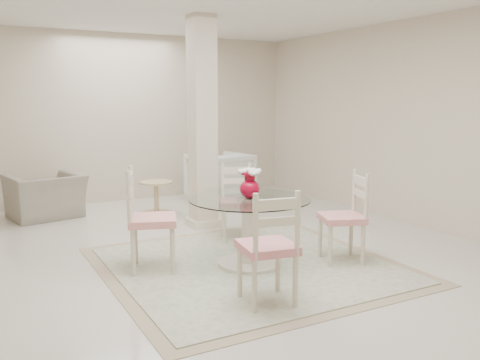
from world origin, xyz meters
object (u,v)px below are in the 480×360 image
dining_chair_east (348,210)px  armchair_white (220,177)px  recliner_taupe (46,196)px  side_table (157,199)px  dining_chair_west (145,212)px  dining_chair_south (270,240)px  dining_table (249,232)px  red_vase (250,183)px  column (202,124)px  dining_chair_north (237,196)px

dining_chair_east → armchair_white: size_ratio=1.17×
recliner_taupe → side_table: (1.43, -0.56, -0.08)m
dining_chair_west → dining_chair_south: 1.45m
dining_chair_west → dining_table: bearing=-90.9°
red_vase → dining_chair_east: bearing=-20.7°
dining_chair_south → dining_chair_west: bearing=-56.0°
dining_chair_east → dining_chair_south: bearing=-44.9°
recliner_taupe → side_table: bearing=146.3°
column → dining_chair_west: bearing=-132.1°
armchair_white → dining_table: bearing=59.9°
red_vase → dining_chair_north: bearing=69.3°
dining_chair_west → armchair_white: dining_chair_west is taller
recliner_taupe → armchair_white: size_ratio=1.08×
dining_chair_south → recliner_taupe: dining_chair_south is taller
red_vase → dining_chair_south: (-0.35, -0.95, -0.29)m
dining_chair_north → dining_chair_south: (-0.71, -1.90, 0.04)m
side_table → dining_table: bearing=-88.5°
column → side_table: size_ratio=5.51×
red_vase → dining_table: bearing=146.3°
armchair_white → dining_chair_east: bearing=77.3°
recliner_taupe → dining_chair_south: bearing=93.3°
dining_chair_east → armchair_white: (0.21, 3.41, -0.14)m
dining_table → dining_chair_east: (0.95, -0.36, 0.19)m
red_vase → dining_chair_south: size_ratio=0.28×
dining_chair_north → red_vase: bearing=-87.3°
column → red_vase: column is taller
dining_chair_east → dining_chair_south: dining_chair_south is taller
red_vase → dining_chair_west: dining_chair_west is taller
red_vase → side_table: 2.70m
dining_table → dining_chair_west: 1.05m
dining_chair_north → armchair_white: (0.79, 2.10, -0.12)m
column → dining_chair_north: 1.13m
red_vase → dining_chair_north: size_ratio=0.30×
column → dining_chair_west: 1.97m
column → dining_chair_south: size_ratio=2.54×
recliner_taupe → red_vase: bearing=103.0°
dining_chair_east → dining_table: bearing=-90.3°
column → recliner_taupe: 2.52m
side_table → dining_chair_west: bearing=-111.5°
column → dining_chair_south: (-0.61, -2.67, -0.79)m
dining_table → side_table: (-0.07, 2.62, -0.13)m
column → armchair_white: column is taller
dining_chair_east → recliner_taupe: dining_chair_east is taller
recliner_taupe → dining_chair_east: bearing=112.4°
dining_table → dining_chair_south: bearing=-110.0°
dining_chair_east → dining_chair_south: (-1.30, -0.60, 0.02)m
dining_chair_east → dining_chair_south: 1.43m
dining_chair_east → recliner_taupe: size_ratio=1.09×
red_vase → recliner_taupe: red_vase is taller
dining_chair_south → side_table: size_ratio=2.17×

